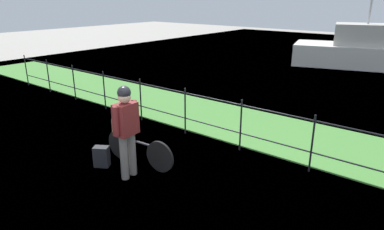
% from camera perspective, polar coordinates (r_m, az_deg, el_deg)
% --- Properties ---
extents(ground_plane, '(60.00, 60.00, 0.00)m').
position_cam_1_polar(ground_plane, '(5.77, -4.54, -13.32)').
color(ground_plane, gray).
extents(grass_strip, '(27.00, 2.40, 0.03)m').
position_cam_1_polar(grass_strip, '(8.52, 12.63, -2.59)').
color(grass_strip, '#478438').
rests_on(grass_strip, ground).
extents(harbor_water, '(30.00, 30.00, 0.00)m').
position_cam_1_polar(harbor_water, '(16.95, 26.76, 6.48)').
color(harbor_water, '#60849E').
rests_on(harbor_water, ground).
extents(iron_fence, '(18.04, 0.04, 1.11)m').
position_cam_1_polar(iron_fence, '(7.17, 8.09, -1.11)').
color(iron_fence, black).
rests_on(iron_fence, ground).
extents(bicycle_main, '(1.61, 0.22, 0.60)m').
position_cam_1_polar(bicycle_main, '(6.70, -8.86, -5.58)').
color(bicycle_main, black).
rests_on(bicycle_main, ground).
extents(wooden_crate, '(0.35, 0.32, 0.26)m').
position_cam_1_polar(wooden_crate, '(6.78, -11.31, -1.68)').
color(wooden_crate, '#A87F51').
rests_on(wooden_crate, bicycle_main).
extents(terrier_dog, '(0.32, 0.16, 0.18)m').
position_cam_1_polar(terrier_dog, '(6.69, -11.27, -0.07)').
color(terrier_dog, '#4C3D2D').
rests_on(terrier_dog, wooden_crate).
extents(cyclist_person, '(0.29, 0.54, 1.68)m').
position_cam_1_polar(cyclist_person, '(6.03, -10.84, -1.52)').
color(cyclist_person, slate).
rests_on(cyclist_person, ground).
extents(backpack_on_paving, '(0.33, 0.30, 0.40)m').
position_cam_1_polar(backpack_on_paving, '(6.82, -14.72, -6.66)').
color(backpack_on_paving, black).
rests_on(backpack_on_paving, ground).
extents(moored_boat_near, '(6.49, 3.98, 3.53)m').
position_cam_1_polar(moored_boat_near, '(17.96, 26.52, 9.44)').
color(moored_boat_near, silver).
rests_on(moored_boat_near, ground).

